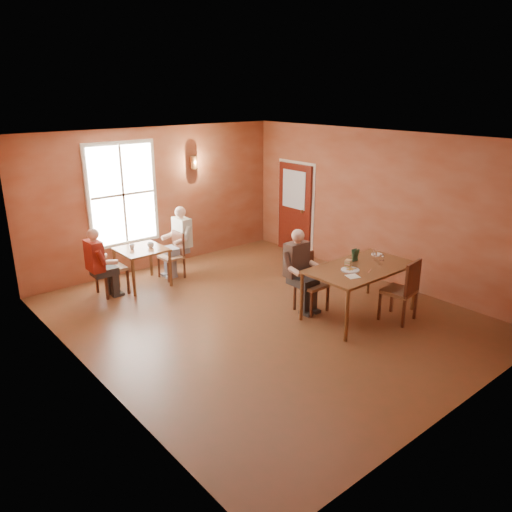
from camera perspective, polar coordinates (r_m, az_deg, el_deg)
ground at (r=8.68m, az=0.85°, el=-6.91°), size 6.00×7.00×0.01m
wall_back at (r=10.96m, az=-11.23°, el=6.46°), size 6.00×0.04×3.00m
wall_front at (r=6.10m, az=23.01°, el=-4.49°), size 6.00×0.04×3.00m
wall_left at (r=6.68m, az=-18.97°, el=-2.04°), size 0.04×7.00×3.00m
wall_right at (r=10.31m, az=13.69°, el=5.53°), size 0.04×7.00×3.00m
ceiling at (r=7.87m, az=0.96°, el=13.21°), size 6.00×7.00×0.04m
window at (r=10.52m, az=-14.98°, el=6.80°), size 1.36×0.10×1.96m
door at (r=11.83m, az=4.40°, el=5.41°), size 0.12×1.04×2.10m
wall_sconce at (r=11.21m, az=-7.12°, el=10.57°), size 0.16×0.16×0.28m
main_table at (r=8.75m, az=11.71°, el=-3.94°), size 1.89×1.06×0.89m
chair_diner_main at (r=8.76m, az=6.38°, el=-3.15°), size 0.45×0.45×1.02m
diner_main at (r=8.67m, az=6.56°, el=-2.03°), size 0.56×0.56×1.40m
chair_empty at (r=8.69m, az=16.03°, el=-3.72°), size 0.55×0.55×1.09m
plate_food at (r=8.37m, az=10.71°, el=-1.52°), size 0.36×0.36×0.04m
sandwich at (r=8.48m, az=10.50°, el=-0.95°), size 0.12×0.12×0.12m
goblet_a at (r=8.95m, az=13.42°, el=0.15°), size 0.11×0.11×0.20m
goblet_c at (r=8.70m, az=14.16°, el=-0.42°), size 0.10×0.10×0.20m
menu_stand at (r=8.82m, az=11.26°, el=0.10°), size 0.13×0.07×0.22m
knife at (r=8.42m, az=12.87°, el=-1.69°), size 0.20×0.10×0.00m
napkin at (r=8.12m, az=11.00°, el=-2.30°), size 0.24×0.24×0.01m
side_plate at (r=9.27m, az=13.66°, el=0.19°), size 0.25×0.25×0.02m
second_table at (r=10.12m, az=-12.83°, el=-1.24°), size 0.87×0.87×0.77m
chair_diner_white at (r=10.38m, az=-9.70°, el=0.02°), size 0.42×0.42×0.95m
diner_white at (r=10.33m, az=-9.62°, el=1.22°), size 0.56×0.56×1.40m
chair_diner_maroon at (r=9.82m, az=-16.24°, el=-1.18°), size 0.48×0.48×1.08m
diner_maroon at (r=9.77m, az=-16.47°, el=-0.56°), size 0.53×0.53×1.32m
cup_a at (r=10.01m, az=-11.95°, el=1.22°), size 0.16×0.16×0.10m
cup_b at (r=10.01m, az=-13.99°, el=1.04°), size 0.11×0.11×0.10m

